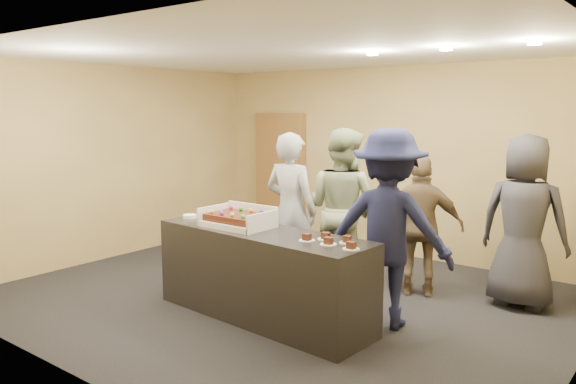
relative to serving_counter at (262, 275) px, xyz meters
The scene contains 17 objects.
room 1.12m from the serving_counter, 110.03° to the left, with size 6.04×6.00×2.70m.
serving_counter is the anchor object (origin of this frame).
storage_cabinet 3.77m from the serving_counter, 125.65° to the left, with size 0.92×0.15×2.03m, color brown.
cake_box 0.60m from the serving_counter, behind, with size 0.70×0.48×0.21m.
sheet_cake 0.64m from the serving_counter, behind, with size 0.60×0.41×0.12m.
plate_stack 1.16m from the serving_counter, behind, with size 0.15×0.15×0.04m, color white.
slice_a 0.77m from the serving_counter, ahead, with size 0.15×0.15×0.07m.
slice_b 0.86m from the serving_counter, ahead, with size 0.15×0.15×0.07m.
slice_c 0.97m from the serving_counter, ahead, with size 0.15×0.15×0.07m.
slice_d 1.06m from the serving_counter, ahead, with size 0.15×0.15×0.07m.
slice_e 1.19m from the serving_counter, ahead, with size 0.15×0.15×0.07m.
person_server_grey 1.15m from the serving_counter, 111.57° to the left, with size 0.67×0.44×1.83m, color #939398.
person_sage_man 1.44m from the serving_counter, 86.15° to the left, with size 0.91×0.71×1.88m, color gray.
person_navy_man 1.34m from the serving_counter, 29.43° to the left, with size 1.24×0.71×1.92m, color #15193C.
person_brown_extra 1.93m from the serving_counter, 59.83° to the left, with size 0.93×0.39×1.58m, color brown.
person_dark_suit 2.81m from the serving_counter, 44.76° to the left, with size 0.90×0.59×1.85m, color #2A2A30.
ceiling_spotlights 2.84m from the serving_counter, 39.28° to the left, with size 1.72×0.12×0.03m.
Camera 1 is at (3.76, -4.78, 2.10)m, focal length 35.00 mm.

